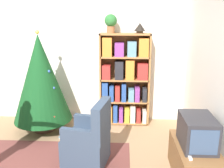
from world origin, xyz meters
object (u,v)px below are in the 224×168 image
(potted_plant, at_px, (111,22))
(table_lamp, at_px, (140,27))
(armchair, at_px, (89,142))
(bookshelf, at_px, (124,80))
(christmas_tree, at_px, (41,79))
(television, at_px, (197,132))

(potted_plant, xyz_separation_m, table_lamp, (0.51, -0.00, -0.09))
(armchair, distance_m, table_lamp, 2.20)
(bookshelf, height_order, armchair, bookshelf)
(bookshelf, height_order, christmas_tree, christmas_tree)
(christmas_tree, height_order, armchair, christmas_tree)
(bookshelf, distance_m, television, 1.92)
(christmas_tree, xyz_separation_m, table_lamp, (1.70, 0.42, 0.85))
(television, height_order, armchair, armchair)
(armchair, bearing_deg, television, 89.90)
(bookshelf, relative_size, table_lamp, 8.56)
(bookshelf, xyz_separation_m, table_lamp, (0.26, 0.01, 0.97))
(armchair, height_order, potted_plant, potted_plant)
(armchair, relative_size, table_lamp, 4.60)
(television, height_order, christmas_tree, christmas_tree)
(bookshelf, relative_size, television, 3.11)
(television, relative_size, table_lamp, 2.76)
(christmas_tree, relative_size, table_lamp, 8.95)
(television, distance_m, table_lamp, 2.16)
(bookshelf, height_order, television, bookshelf)
(television, relative_size, potted_plant, 1.68)
(bookshelf, xyz_separation_m, christmas_tree, (-1.44, -0.41, 0.12))
(armchair, bearing_deg, bookshelf, 172.07)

